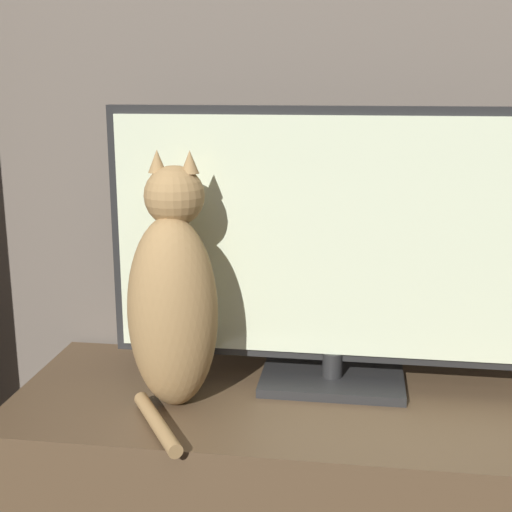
# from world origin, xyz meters

# --- Properties ---
(tv_stand) EXTENTS (1.39, 0.50, 0.44)m
(tv_stand) POSITION_xyz_m (0.00, 0.93, 0.22)
(tv_stand) COLOR brown
(tv_stand) RESTS_ON ground_plane
(tv) EXTENTS (0.97, 0.19, 0.60)m
(tv) POSITION_xyz_m (-0.03, 1.02, 0.75)
(tv) COLOR black
(tv) RESTS_ON tv_stand
(cat) EXTENTS (0.19, 0.32, 0.52)m
(cat) POSITION_xyz_m (-0.34, 0.88, 0.66)
(cat) COLOR #997547
(cat) RESTS_ON tv_stand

